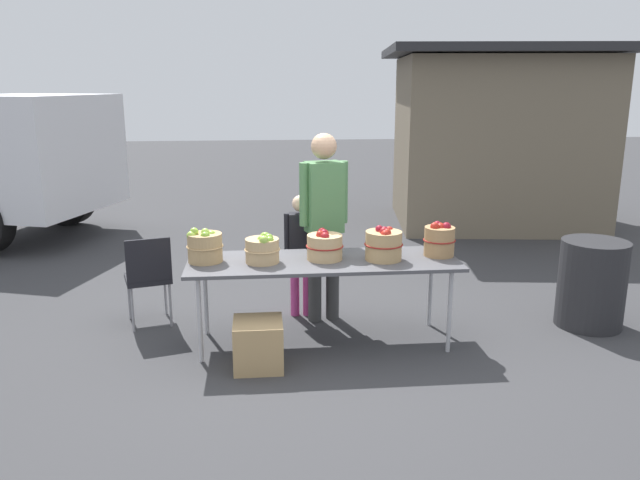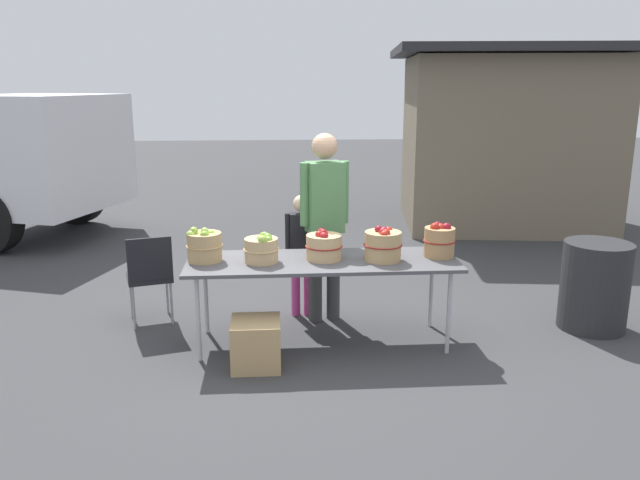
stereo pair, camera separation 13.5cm
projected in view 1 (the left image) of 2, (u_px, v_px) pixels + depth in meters
name	position (u px, v px, depth m)	size (l,w,h in m)	color
ground_plane	(323.00, 342.00, 5.51)	(40.00, 40.00, 0.00)	#38383A
market_table	(323.00, 264.00, 5.34)	(2.30, 0.76, 0.75)	#4C4C51
apple_basket_green_0	(204.00, 246.00, 5.25)	(0.31, 0.31, 0.30)	tan
apple_basket_green_1	(263.00, 249.00, 5.23)	(0.30, 0.30, 0.26)	tan
apple_basket_red_0	(325.00, 246.00, 5.32)	(0.32, 0.32, 0.26)	tan
apple_basket_red_1	(384.00, 244.00, 5.31)	(0.33, 0.33, 0.30)	tan
apple_basket_red_2	(439.00, 240.00, 5.43)	(0.28, 0.28, 0.30)	#A87F51
vendor_adult	(324.00, 213.00, 5.79)	(0.46, 0.31, 1.78)	#3F3F3F
child_customer	(301.00, 246.00, 5.99)	(0.31, 0.16, 1.19)	#CC3F8C
food_kiosk	(496.00, 136.00, 9.93)	(3.84, 3.32, 2.74)	#726651
folding_chair	(148.00, 273.00, 5.77)	(0.49, 0.49, 0.86)	black
trash_barrel	(592.00, 284.00, 5.80)	(0.60, 0.60, 0.81)	#262628
produce_crate	(258.00, 344.00, 4.99)	(0.39, 0.39, 0.39)	tan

